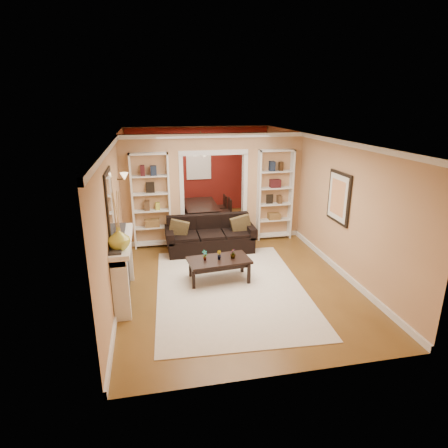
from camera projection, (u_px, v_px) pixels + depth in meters
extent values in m
plane|color=brown|center=(223.00, 257.00, 8.63)|extent=(8.00, 8.00, 0.00)
plane|color=white|center=(223.00, 138.00, 7.79)|extent=(8.00, 8.00, 0.00)
plane|color=tan|center=(199.00, 170.00, 11.94)|extent=(8.00, 0.00, 8.00)
plane|color=tan|center=(288.00, 282.00, 4.48)|extent=(8.00, 0.00, 8.00)
plane|color=tan|center=(117.00, 206.00, 7.79)|extent=(0.00, 8.00, 8.00)
plane|color=tan|center=(318.00, 196.00, 8.63)|extent=(0.00, 8.00, 8.00)
cube|color=tan|center=(214.00, 189.00, 9.33)|extent=(4.50, 0.15, 2.70)
cube|color=maroon|center=(199.00, 171.00, 11.92)|extent=(4.44, 0.04, 2.64)
cube|color=#8CA5CC|center=(199.00, 164.00, 11.81)|extent=(0.78, 0.03, 0.98)
cube|color=silver|center=(230.00, 288.00, 7.17)|extent=(2.96, 4.01, 0.01)
cube|color=black|center=(210.00, 235.00, 8.88)|extent=(2.09, 0.90, 0.82)
cube|color=brown|center=(179.00, 229.00, 8.66)|extent=(0.45, 0.22, 0.43)
cube|color=brown|center=(241.00, 224.00, 8.93)|extent=(0.47, 0.16, 0.46)
cube|color=black|center=(219.00, 270.00, 7.44)|extent=(1.27, 0.78, 0.46)
imported|color=#336626|center=(205.00, 255.00, 7.28)|extent=(0.13, 0.11, 0.21)
imported|color=#336626|center=(219.00, 255.00, 7.34)|extent=(0.11, 0.12, 0.18)
imported|color=#336626|center=(233.00, 254.00, 7.39)|extent=(0.14, 0.14, 0.19)
cube|color=white|center=(151.00, 201.00, 8.94)|extent=(0.90, 0.30, 2.30)
cube|color=white|center=(275.00, 195.00, 9.52)|extent=(0.90, 0.30, 2.30)
cube|color=white|center=(124.00, 269.00, 6.66)|extent=(0.32, 1.70, 1.16)
imported|color=gold|center=(119.00, 238.00, 5.93)|extent=(0.45, 0.45, 0.37)
cube|color=silver|center=(110.00, 203.00, 6.25)|extent=(0.03, 0.95, 1.10)
cube|color=#FFE0A5|center=(122.00, 178.00, 8.17)|extent=(0.18, 0.18, 0.22)
cube|color=black|center=(338.00, 198.00, 7.63)|extent=(0.04, 0.85, 1.05)
imported|color=black|center=(202.00, 214.00, 10.94)|extent=(1.68, 0.94, 0.59)
cube|color=black|center=(184.00, 213.00, 10.52)|extent=(0.43, 0.43, 0.85)
cube|color=black|center=(222.00, 212.00, 10.73)|extent=(0.50, 0.50, 0.82)
cube|color=black|center=(182.00, 209.00, 11.09)|extent=(0.44, 0.44, 0.80)
cube|color=black|center=(218.00, 207.00, 11.30)|extent=(0.48, 0.48, 0.76)
cube|color=#402E1D|center=(204.00, 154.00, 10.52)|extent=(0.50, 0.50, 0.30)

